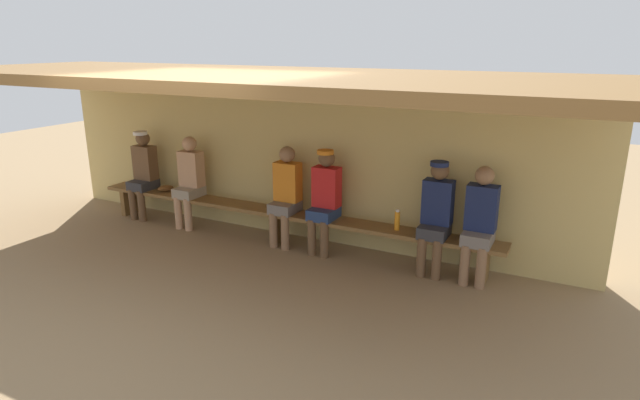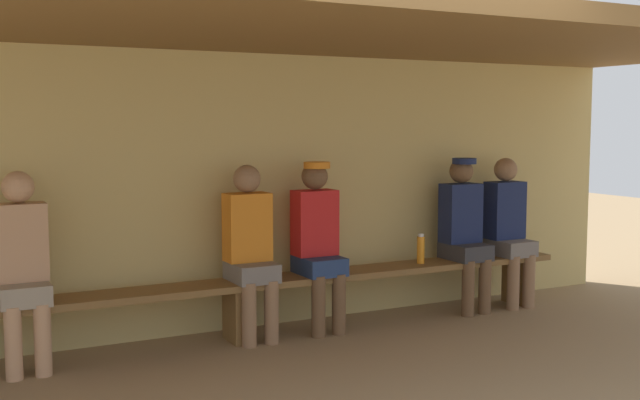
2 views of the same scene
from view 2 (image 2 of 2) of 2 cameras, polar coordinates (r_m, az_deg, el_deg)
name	(u,v)px [view 2 (image 2 of 2)]	position (r m, az deg, el deg)	size (l,w,h in m)	color
back_wall	(212,192)	(6.30, -7.84, 0.55)	(8.00, 0.20, 2.20)	tan
dugout_roof	(279,27)	(5.10, -3.00, 12.45)	(8.00, 2.80, 0.12)	brown
bench	(234,291)	(5.99, -6.29, -6.61)	(6.00, 0.36, 0.46)	brown
player_rightmost	(22,263)	(5.58, -20.82, -4.28)	(0.34, 0.42, 1.34)	gray
player_middle	(250,245)	(5.98, -5.08, -3.28)	(0.34, 0.42, 1.34)	slate
player_with_sunglasses	(464,227)	(6.98, 10.43, -1.91)	(0.34, 0.42, 1.34)	#333338
player_in_red	(509,225)	(7.30, 13.52, -1.78)	(0.34, 0.42, 1.34)	slate
player_shirtless_tan	(318,238)	(6.21, -0.15, -2.75)	(0.34, 0.42, 1.34)	navy
water_bottle_blue	(421,249)	(6.73, 7.32, -3.57)	(0.07, 0.07, 0.25)	orange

